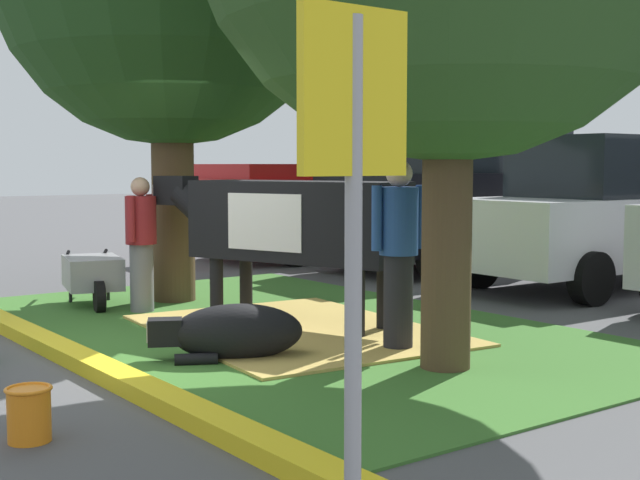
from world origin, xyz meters
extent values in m
plane|color=#4C4C4F|center=(0.00, 0.00, 0.00)|extent=(80.00, 80.00, 0.00)
cube|color=#386B28|center=(-0.18, 1.74, 0.01)|extent=(7.37, 4.40, 0.02)
cube|color=yellow|center=(-0.18, -0.61, 0.06)|extent=(8.57, 0.24, 0.12)
cube|color=tan|center=(0.07, 1.62, 0.03)|extent=(3.40, 2.68, 0.04)
cylinder|color=#4C3823|center=(-2.41, 1.58, 1.24)|extent=(0.50, 0.50, 2.49)
cylinder|color=#4C3823|center=(2.04, 1.70, 1.14)|extent=(0.40, 0.40, 2.27)
cube|color=black|center=(-0.18, 1.82, 1.08)|extent=(2.40, 1.43, 0.80)
cube|color=white|center=(-0.32, 1.77, 1.08)|extent=(1.09, 0.98, 0.56)
cylinder|color=black|center=(-1.43, 1.37, 1.18)|extent=(0.70, 0.51, 0.58)
cube|color=black|center=(-1.73, 1.27, 1.36)|extent=(0.50, 0.39, 0.32)
cube|color=white|center=(-1.92, 1.20, 1.32)|extent=(0.18, 0.23, 0.20)
cylinder|color=black|center=(-0.91, 1.30, 0.34)|extent=(0.14, 0.14, 0.68)
cylinder|color=black|center=(-1.07, 1.76, 0.34)|extent=(0.14, 0.14, 0.68)
cylinder|color=black|center=(0.72, 1.87, 0.34)|extent=(0.14, 0.14, 0.68)
cylinder|color=black|center=(0.56, 2.33, 0.34)|extent=(0.14, 0.14, 0.68)
cylinder|color=black|center=(0.96, 2.22, 0.83)|extent=(0.06, 0.06, 0.70)
ellipsoid|color=black|center=(0.75, 0.55, 0.24)|extent=(0.93, 1.20, 0.48)
cube|color=black|center=(0.48, 0.01, 0.26)|extent=(0.31, 0.34, 0.22)
cube|color=silver|center=(0.42, -0.09, 0.26)|extent=(0.12, 0.10, 0.16)
cylinder|color=black|center=(0.75, 0.15, 0.06)|extent=(0.25, 0.36, 0.10)
cylinder|color=black|center=(1.30, 1.86, 0.43)|extent=(0.26, 0.26, 0.86)
cylinder|color=#23478C|center=(1.30, 1.86, 1.15)|extent=(0.34, 0.34, 0.59)
sphere|color=beige|center=(1.30, 1.86, 1.57)|extent=(0.23, 0.23, 0.23)
cylinder|color=#23478C|center=(1.26, 1.64, 1.18)|extent=(0.09, 0.09, 0.56)
cylinder|color=#23478C|center=(1.35, 2.07, 1.18)|extent=(0.09, 0.09, 0.56)
cylinder|color=slate|center=(-1.91, 0.92, 0.38)|extent=(0.26, 0.26, 0.77)
cylinder|color=maroon|center=(-1.91, 0.92, 1.03)|extent=(0.34, 0.34, 0.53)
sphere|color=tan|center=(-1.91, 0.92, 1.40)|extent=(0.21, 0.21, 0.21)
cylinder|color=maroon|center=(-2.05, 1.10, 1.06)|extent=(0.09, 0.09, 0.50)
cylinder|color=maroon|center=(-1.78, 0.75, 1.06)|extent=(0.09, 0.09, 0.50)
cube|color=gray|center=(-2.65, 0.65, 0.40)|extent=(1.02, 0.80, 0.36)
cylinder|color=black|center=(-2.16, 0.53, 0.18)|extent=(0.37, 0.18, 0.36)
cylinder|color=black|center=(-2.89, 0.94, 0.12)|extent=(0.04, 0.04, 0.24)
cylinder|color=black|center=(-2.99, 0.51, 0.12)|extent=(0.04, 0.04, 0.24)
cylinder|color=black|center=(-3.23, 1.02, 0.52)|extent=(0.52, 0.17, 0.23)
cylinder|color=black|center=(-3.33, 0.59, 0.52)|extent=(0.52, 0.17, 0.23)
cylinder|color=#99999E|center=(4.67, -1.36, 1.07)|extent=(0.06, 0.06, 2.13)
cube|color=yellow|center=(4.67, -1.36, 1.88)|extent=(0.04, 0.44, 0.56)
cylinder|color=orange|center=(1.87, -1.57, 0.16)|extent=(0.25, 0.25, 0.32)
torus|color=orange|center=(1.87, -1.57, 0.32)|extent=(0.28, 0.28, 0.02)
cube|color=red|center=(-5.51, 6.59, 0.87)|extent=(2.07, 5.42, 1.10)
cube|color=black|center=(-5.50, 7.53, 1.92)|extent=(1.86, 1.82, 1.00)
cube|color=red|center=(-5.53, 5.38, 1.54)|extent=(1.93, 2.72, 0.24)
cylinder|color=black|center=(-6.49, 8.36, 0.32)|extent=(0.23, 0.64, 0.64)
cylinder|color=black|center=(-4.49, 8.33, 0.32)|extent=(0.23, 0.64, 0.64)
cylinder|color=black|center=(-6.53, 4.85, 0.32)|extent=(0.23, 0.64, 0.64)
cylinder|color=black|center=(-4.53, 4.82, 0.32)|extent=(0.23, 0.64, 0.64)
cube|color=black|center=(-2.79, 6.92, 0.92)|extent=(1.96, 4.62, 1.20)
cube|color=black|center=(-2.79, 6.92, 2.02)|extent=(1.71, 3.22, 1.00)
cylinder|color=black|center=(-3.72, 8.43, 0.32)|extent=(0.23, 0.64, 0.64)
cylinder|color=black|center=(-1.82, 8.40, 0.32)|extent=(0.23, 0.64, 0.64)
cylinder|color=black|center=(-3.76, 5.44, 0.32)|extent=(0.23, 0.64, 0.64)
cylinder|color=black|center=(-1.86, 5.41, 0.32)|extent=(0.23, 0.64, 0.64)
cube|color=silver|center=(-0.13, 6.80, 0.77)|extent=(1.86, 4.42, 0.90)
cube|color=black|center=(-0.13, 6.80, 1.62)|extent=(1.61, 2.22, 0.80)
cylinder|color=black|center=(-1.01, 8.25, 0.32)|extent=(0.23, 0.64, 0.64)
cylinder|color=black|center=(-1.05, 5.39, 0.32)|extent=(0.23, 0.64, 0.64)
cylinder|color=black|center=(0.75, 5.36, 0.32)|extent=(0.23, 0.64, 0.64)
camera|label=1|loc=(6.94, -3.19, 1.64)|focal=48.73mm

